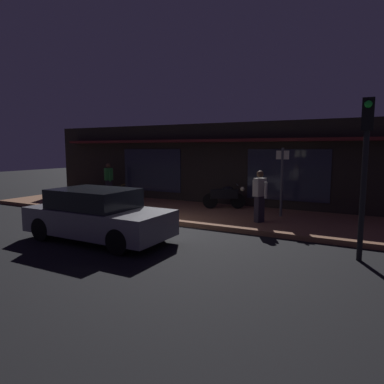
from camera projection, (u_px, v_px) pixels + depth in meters
ground_plane at (144, 230)px, 10.72m from camera, size 60.00×60.00×0.00m
sidewalk_slab at (191, 212)px, 13.33m from camera, size 18.00×4.00×0.15m
storefront_building at (225, 164)px, 16.07m from camera, size 18.00×3.30×3.60m
motorcycle at (225, 196)px, 13.67m from camera, size 1.57×0.92×0.97m
bicycle_parked at (114, 198)px, 14.19m from camera, size 1.57×0.66×0.91m
person_photographer at (109, 180)px, 16.67m from camera, size 0.56×0.44×1.67m
person_bystander at (260, 195)px, 11.06m from camera, size 0.59×0.44×1.67m
sign_post at (282, 178)px, 11.92m from camera, size 0.44×0.09×2.40m
traffic_light_pole at (366, 150)px, 7.49m from camera, size 0.24×0.33×3.60m
parked_car_near at (97, 215)px, 9.48m from camera, size 4.10×1.78×1.42m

